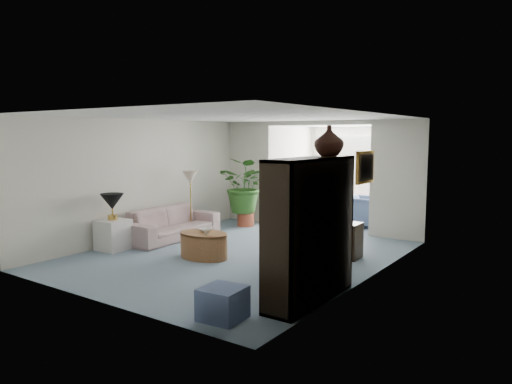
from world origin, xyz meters
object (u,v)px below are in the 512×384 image
Objects in this scene: coffee_table at (204,245)px; side_table_dark at (345,240)px; sofa at (172,223)px; sunroom_chair_blue at (364,211)px; coffee_bowl at (205,230)px; floor_lamp at (190,177)px; wingback_chair at (302,235)px; table_lamp at (112,202)px; end_table at (113,235)px; plant_pot at (246,219)px; framed_picture at (366,167)px; ottoman at (223,303)px; sunroom_table at (348,209)px; entertainment_cabinet at (310,230)px; sunroom_chair_maroon at (309,207)px; cabinet_urn at (329,141)px; coffee_cup at (206,232)px.

coffee_table is 1.50× the size of side_table_dark.
sofa is 4.58m from sunroom_chair_blue.
coffee_bowl is 4.52m from sunroom_chair_blue.
wingback_chair is (3.07, -0.39, -0.88)m from floor_lamp.
sunroom_chair_blue is at bearing 59.07° from table_lamp.
plant_pot is (0.63, 3.40, -0.13)m from end_table.
framed_picture reaches higher than end_table.
ottoman is 1.20× the size of plant_pot.
sunroom_table is at bearing 68.70° from end_table.
entertainment_cabinet reaches higher than floor_lamp.
side_table_dark is at bearing -1.41° from floor_lamp.
end_table is 0.61× the size of coffee_table.
side_table_dark is 0.82× the size of sunroom_chair_maroon.
sunroom_chair_blue reaches higher than plant_pot.
sunroom_chair_blue is at bearing 106.49° from cabinet_urn.
coffee_bowl is 0.57× the size of plant_pot.
sofa is at bearing 81.57° from table_lamp.
cabinet_urn is (0.00, 0.50, 1.15)m from entertainment_cabinet.
sunroom_table is (-2.18, 5.59, -1.84)m from cabinet_urn.
floor_lamp is 0.87× the size of cabinet_urn.
framed_picture reaches higher than plant_pot.
cabinet_urn is (2.61, -0.39, 1.87)m from coffee_table.
sofa is 4.59m from entertainment_cabinet.
coffee_bowl is 0.44× the size of sunroom_table.
sunroom_chair_blue is (2.98, 4.98, 0.08)m from end_table.
end_table is 1.20× the size of ottoman.
coffee_bowl is 0.28× the size of sunroom_chair_blue.
sofa is 4.67× the size of ottoman.
sunroom_chair_blue is at bearing 112.19° from framed_picture.
floor_lamp reaches higher than wingback_chair.
coffee_cup reaches higher than ottoman.
wingback_chair reaches higher than side_table_dark.
end_table is at bearing -167.44° from coffee_cup.
sunroom_table is (-2.41, 4.82, -1.44)m from framed_picture.
coffee_table is at bearing -119.36° from sofa.
framed_picture is at bearing 79.68° from entertainment_cabinet.
side_table_dark is at bearing -66.59° from sunroom_table.
plant_pot is (0.54, 1.35, -1.09)m from floor_lamp.
floor_lamp is 5.33m from ottoman.
sunroom_chair_blue reaches higher than side_table_dark.
table_lamp is 2.01m from coffee_table.
sunroom_table is (0.75, 0.75, -0.09)m from sunroom_chair_maroon.
coffee_cup is (1.75, -0.92, 0.17)m from sofa.
sunroom_chair_maroon is at bearing 94.07° from coffee_table.
cabinet_urn reaches higher than coffee_cup.
floor_lamp is 0.70× the size of sunroom_table.
sofa is 1.17m from floor_lamp.
entertainment_cabinet is at bearing 99.36° from wingback_chair.
side_table_dark is 1.23× the size of sunroom_table.
sunroom_table is at bearing 84.58° from coffee_bowl.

